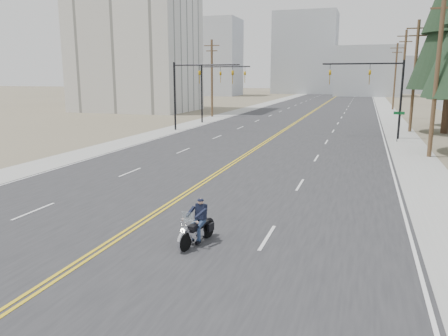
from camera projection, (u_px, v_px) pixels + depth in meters
ground_plane at (76, 266)px, 13.10m from camera, size 400.00×400.00×0.00m
road at (318, 108)px, 78.32m from camera, size 20.00×200.00×0.01m
sidewalk_left at (256, 107)px, 81.76m from camera, size 3.00×200.00×0.01m
sidewalk_right at (386, 109)px, 74.88m from camera, size 3.00×200.00×0.01m
traffic_mast_left at (193, 83)px, 44.59m from camera, size 7.10×0.26×7.00m
traffic_mast_right at (378, 84)px, 39.21m from camera, size 7.10×0.26×7.00m
traffic_mast_far at (215, 82)px, 52.16m from camera, size 6.10×0.26×7.00m
street_sign at (398, 121)px, 37.45m from camera, size 0.90×0.06×2.62m
utility_pole_b at (437, 70)px, 29.56m from camera, size 2.20×0.30×11.50m
utility_pole_c at (415, 75)px, 43.59m from camera, size 2.20×0.30×11.00m
utility_pole_d at (403, 73)px, 57.51m from camera, size 2.20×0.30×11.50m
utility_pole_e at (395, 75)px, 73.40m from camera, size 2.20×0.30×11.00m
utility_pole_left at (212, 77)px, 60.44m from camera, size 2.20×0.30×10.50m
apartment_block at (135, 16)px, 69.64m from camera, size 18.00×14.00×30.00m
haze_bldg_a at (215, 58)px, 128.46m from camera, size 14.00×12.00×22.00m
haze_bldg_b at (367, 71)px, 125.73m from camera, size 18.00×14.00×14.00m
haze_bldg_d at (305, 54)px, 144.46m from camera, size 20.00×15.00×26.00m
haze_bldg_e at (421, 75)px, 144.14m from camera, size 14.00×14.00×12.00m
haze_bldg_f at (188, 69)px, 147.54m from camera, size 12.00×12.00×16.00m
motorcyclist at (197, 222)px, 14.62m from camera, size 1.24×2.11×1.54m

